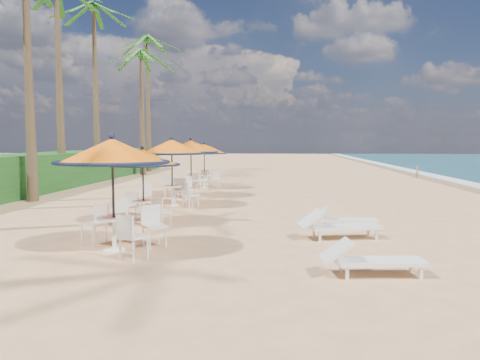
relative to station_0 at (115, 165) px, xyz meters
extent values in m
plane|color=tan|center=(5.06, -0.19, -1.90)|extent=(160.00, 160.00, 0.00)
cube|color=#194716|center=(-8.44, 10.81, -1.00)|extent=(3.00, 40.00, 1.80)
cylinder|color=black|center=(-0.04, -0.02, -0.65)|extent=(0.05, 0.05, 2.49)
cone|color=orange|center=(-0.04, -0.02, 0.32)|extent=(2.49, 2.49, 0.54)
torus|color=#101A32|center=(-0.04, -0.02, 0.07)|extent=(2.49, 2.49, 0.08)
sphere|color=#101A32|center=(-0.04, -0.02, 0.63)|extent=(0.13, 0.13, 0.13)
cylinder|color=white|center=(-0.04, -0.02, -1.16)|extent=(0.76, 0.76, 0.04)
cylinder|color=white|center=(-0.04, -0.02, -1.52)|extent=(0.09, 0.09, 0.76)
cylinder|color=black|center=(-0.40, 3.48, -0.80)|extent=(0.05, 0.05, 2.19)
cone|color=orange|center=(-0.40, 3.48, 0.06)|extent=(2.19, 2.19, 0.48)
torus|color=#101A32|center=(-0.40, 3.48, -0.16)|extent=(2.19, 2.19, 0.07)
sphere|color=#101A32|center=(-0.40, 3.48, 0.33)|extent=(0.11, 0.11, 0.11)
cylinder|color=white|center=(-0.40, 3.48, -1.25)|extent=(0.67, 0.67, 0.04)
cylinder|color=white|center=(-0.40, 3.48, -1.57)|extent=(0.08, 0.08, 0.67)
cylinder|color=black|center=(-0.39, 7.24, -0.65)|extent=(0.05, 0.05, 2.49)
cone|color=orange|center=(-0.39, 7.24, 0.32)|extent=(2.49, 2.49, 0.54)
torus|color=#101A32|center=(-0.39, 7.24, 0.07)|extent=(2.49, 2.49, 0.08)
sphere|color=#101A32|center=(-0.39, 7.24, 0.63)|extent=(0.13, 0.13, 0.13)
cylinder|color=white|center=(-0.39, 7.24, -1.16)|extent=(0.76, 0.76, 0.04)
cylinder|color=white|center=(-0.39, 7.24, -1.52)|extent=(0.09, 0.09, 0.76)
cylinder|color=black|center=(-0.24, 10.33, -0.66)|extent=(0.05, 0.05, 2.47)
cone|color=orange|center=(-0.24, 10.33, 0.30)|extent=(2.47, 2.47, 0.54)
torus|color=#101A32|center=(-0.24, 10.33, 0.06)|extent=(2.47, 2.47, 0.08)
sphere|color=#101A32|center=(-0.24, 10.33, 0.61)|extent=(0.13, 0.13, 0.13)
cylinder|color=white|center=(-0.24, 10.33, -1.17)|extent=(0.75, 0.75, 0.04)
cylinder|color=white|center=(-0.24, 10.33, -1.52)|extent=(0.09, 0.09, 0.75)
cylinder|color=black|center=(-0.21, 13.82, -0.76)|extent=(0.05, 0.05, 2.28)
cone|color=orange|center=(-0.21, 13.82, 0.13)|extent=(2.28, 2.28, 0.49)
torus|color=#101A32|center=(-0.21, 13.82, -0.10)|extent=(2.28, 2.28, 0.07)
sphere|color=#101A32|center=(-0.21, 13.82, 0.42)|extent=(0.12, 0.12, 0.12)
cylinder|color=white|center=(-0.21, 13.82, -1.23)|extent=(0.69, 0.69, 0.04)
cylinder|color=white|center=(-0.21, 13.82, -1.55)|extent=(0.08, 0.08, 0.69)
cube|color=white|center=(5.41, -1.49, -1.64)|extent=(1.65, 0.75, 0.07)
cube|color=white|center=(4.62, -1.58, -1.43)|extent=(0.59, 0.63, 0.40)
cube|color=white|center=(5.41, -1.49, -1.79)|extent=(0.06, 0.06, 0.22)
cube|color=white|center=(5.24, 1.74, -1.61)|extent=(1.85, 1.01, 0.07)
cube|color=white|center=(4.38, 1.55, -1.38)|extent=(0.71, 0.75, 0.43)
cube|color=white|center=(5.24, 1.74, -1.78)|extent=(0.06, 0.06, 0.25)
cube|color=white|center=(5.51, 3.00, -1.64)|extent=(1.57, 0.64, 0.06)
cube|color=white|center=(4.73, 3.04, -1.44)|extent=(0.54, 0.59, 0.38)
cube|color=white|center=(5.51, 3.00, -1.79)|extent=(0.05, 0.05, 0.22)
cone|color=brown|center=(-6.28, 8.04, 2.72)|extent=(0.44, 0.44, 9.24)
cone|color=brown|center=(-7.38, 12.94, 3.07)|extent=(0.44, 0.44, 9.95)
cone|color=brown|center=(-7.93, 19.07, 3.44)|extent=(0.44, 0.44, 10.68)
sphere|color=#22611B|center=(-7.93, 19.07, 8.78)|extent=(0.56, 0.56, 0.56)
cone|color=brown|center=(-6.14, 23.05, 2.34)|extent=(0.44, 0.44, 8.47)
sphere|color=#22611B|center=(-6.14, 23.05, 6.57)|extent=(0.56, 0.56, 0.56)
cone|color=brown|center=(-6.77, 26.88, 3.26)|extent=(0.44, 0.44, 10.33)
sphere|color=#22611B|center=(-6.77, 26.88, 8.43)|extent=(0.56, 0.56, 0.56)
imported|color=#92674A|center=(12.49, 20.80, -1.47)|extent=(0.23, 0.33, 0.87)
camera|label=1|loc=(3.55, -9.94, 0.53)|focal=35.00mm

